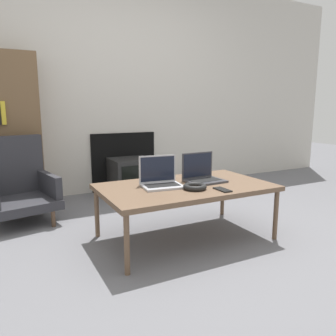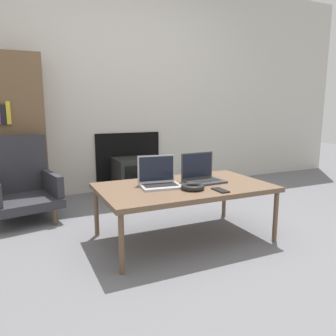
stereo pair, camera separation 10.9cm
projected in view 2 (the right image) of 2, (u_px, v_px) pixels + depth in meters
ground_plane at (198, 248)px, 2.40m from camera, size 14.00×14.00×0.00m
wall_back at (117, 85)px, 3.93m from camera, size 7.00×0.08×2.60m
table at (184, 189)px, 2.53m from camera, size 1.31×0.77×0.43m
laptop_left at (159, 180)px, 2.49m from camera, size 0.32×0.26×0.23m
laptop_right at (202, 175)px, 2.65m from camera, size 0.31×0.24×0.23m
headphones at (193, 187)px, 2.39m from camera, size 0.17×0.17×0.04m
phone at (220, 190)px, 2.35m from camera, size 0.07×0.15×0.01m
tv at (135, 176)px, 3.93m from camera, size 0.46×0.45×0.42m
armchair at (20, 182)px, 3.04m from camera, size 0.67×0.70×0.76m
bookshelf at (11, 131)px, 3.35m from camera, size 0.66×0.32×1.56m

